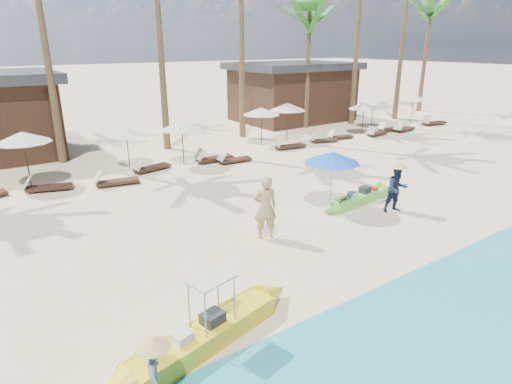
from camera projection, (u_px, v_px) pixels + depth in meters
ground at (297, 254)px, 12.16m from camera, size 240.00×240.00×0.00m
wet_sand_strip at (462, 353)px, 8.28m from camera, size 240.00×4.50×0.01m
green_canoe at (359, 198)px, 15.95m from camera, size 4.51×0.87×0.57m
yellow_canoe at (205, 335)px, 8.41m from camera, size 5.42×1.59×1.42m
tourist at (265, 208)px, 12.85m from camera, size 0.85×0.70×1.99m
vendor_green at (397, 189)px, 14.96m from camera, size 0.98×0.88×1.68m
vendor_yellow at (156, 370)px, 6.90m from camera, size 0.58×0.75×1.02m
blue_umbrella at (332, 157)px, 14.86m from camera, size 1.97×1.97×2.12m
resort_parasol_4 at (22, 137)px, 17.33m from camera, size 2.22×2.22×2.28m
lounger_4_right at (46, 186)px, 17.23m from camera, size 1.92×1.08×0.62m
resort_parasol_5 at (126, 132)px, 20.11m from camera, size 1.84×1.84×1.89m
lounger_5_left at (114, 181)px, 17.92m from camera, size 1.88×0.88×0.62m
resort_parasol_6 at (182, 125)px, 20.45m from camera, size 2.09×2.09×2.15m
lounger_6_left at (150, 167)px, 19.90m from camera, size 1.90×0.92×0.62m
lounger_6_right at (212, 158)px, 21.45m from camera, size 1.98×0.61×0.67m
resort_parasol_7 at (261, 111)px, 24.43m from camera, size 2.13×2.13×2.19m
lounger_7_left at (233, 159)px, 21.30m from camera, size 1.76×0.65×0.59m
lounger_7_right at (289, 145)px, 24.11m from camera, size 1.89×0.81×0.62m
resort_parasol_8 at (287, 107)px, 25.53m from camera, size 2.22×2.22×2.28m
lounger_8_left at (323, 139)px, 25.66m from camera, size 1.72×1.02×0.56m
resort_parasol_9 at (364, 106)px, 27.44m from camera, size 1.98×1.98×2.04m
lounger_9_left at (339, 136)px, 26.57m from camera, size 1.72×0.83×0.56m
lounger_9_right at (376, 133)px, 27.49m from camera, size 1.83×0.79×0.60m
resort_parasol_10 at (374, 101)px, 29.50m from camera, size 2.04×2.04×2.10m
lounger_10_left at (389, 128)px, 28.87m from camera, size 1.83×0.73×0.61m
lounger_10_right at (404, 128)px, 28.81m from camera, size 1.96×0.82×0.65m
resort_parasol_11 at (413, 98)px, 31.32m from camera, size 2.03×2.03×2.09m
lounger_11_left at (433, 122)px, 31.07m from camera, size 2.03×0.89×0.67m
palm_6 at (309, 21)px, 28.00m from camera, size 2.08×2.08×8.51m
palm_9 at (431, 12)px, 35.04m from camera, size 2.08×2.08×9.82m
pavilion_east at (292, 91)px, 32.54m from camera, size 8.80×6.60×4.30m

